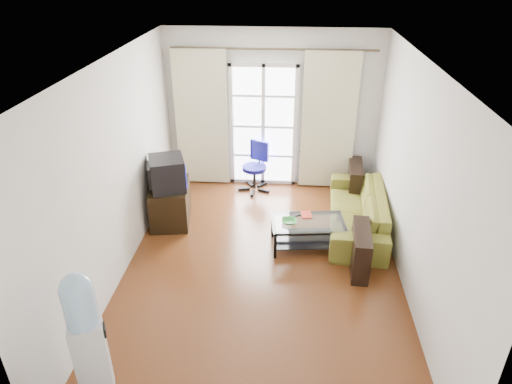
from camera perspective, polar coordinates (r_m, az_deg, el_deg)
floor at (r=6.17m, az=0.73°, el=-9.53°), size 5.20×5.20×0.00m
ceiling at (r=5.00m, az=0.92°, el=15.81°), size 5.20×5.20×0.00m
wall_back at (r=7.86m, az=2.06°, el=10.16°), size 3.60×0.02×2.70m
wall_front at (r=3.33m, az=-2.23°, el=-18.31°), size 3.60×0.02×2.70m
wall_left at (r=5.83m, az=-17.14°, el=2.32°), size 0.02×5.20×2.70m
wall_right at (r=5.65m, az=19.37°, el=1.07°), size 0.02×5.20×2.70m
french_door at (r=7.91m, az=0.91°, el=8.18°), size 1.16×0.06×2.15m
curtain_rod at (r=7.51m, az=2.16°, el=17.43°), size 3.30×0.04×0.04m
curtain_left at (r=7.94m, az=-6.80°, el=9.01°), size 0.90×0.07×2.35m
curtain_right at (r=7.82m, az=9.05°, el=8.57°), size 0.90×0.07×2.35m
radiator at (r=8.15m, az=7.53°, el=2.89°), size 0.64×0.12×0.64m
sofa at (r=7.02m, az=12.54°, el=-2.27°), size 2.15×1.10×0.59m
coffee_table at (r=6.48m, az=6.49°, el=-4.81°), size 1.08×0.69×0.41m
bowl at (r=6.33m, az=4.15°, el=-3.68°), size 0.22×0.22×0.05m
book at (r=6.53m, az=5.66°, el=-2.86°), size 0.20×0.24×0.02m
remote at (r=6.52m, az=5.23°, el=-2.88°), size 0.15×0.11×0.02m
tv_stand at (r=7.15m, az=-10.64°, el=-1.39°), size 0.67×0.91×0.61m
crt_tv at (r=6.83m, az=-11.20°, el=2.29°), size 0.64×0.66×0.48m
task_chair at (r=7.99m, az=-0.11°, el=1.99°), size 0.77×0.77×0.86m
water_cooler at (r=4.48m, az=-20.37°, el=-16.56°), size 0.38×0.38×1.42m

